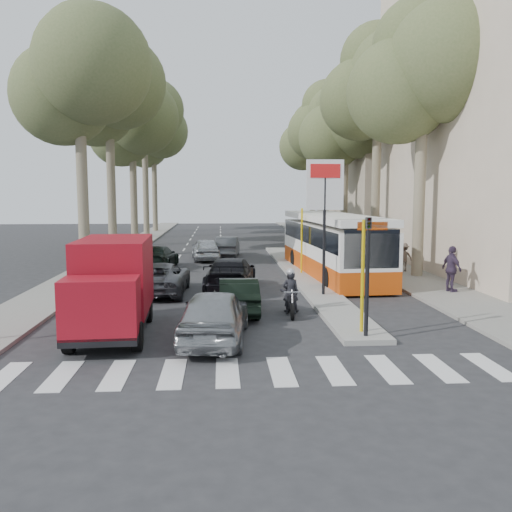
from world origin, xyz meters
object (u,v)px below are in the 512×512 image
Objects in this scene: silver_hatchback at (214,315)px; red_truck at (113,285)px; city_bus at (332,243)px; motorcycle at (290,293)px; dark_hatchback at (238,295)px.

red_truck is (-3.08, 1.10, 0.74)m from silver_hatchback.
city_bus is (5.93, 12.16, 0.92)m from silver_hatchback.
red_truck is 6.21m from motorcycle.
silver_hatchback is 1.17× the size of dark_hatchback.
silver_hatchback is 0.37× the size of city_bus.
silver_hatchback reaches higher than dark_hatchback.
silver_hatchback is 4.30m from motorcycle.
motorcycle reaches higher than silver_hatchback.
dark_hatchback is 9.95m from city_bus.
red_truck is at bearing -132.80° from city_bus.
silver_hatchback is 3.77m from dark_hatchback.
red_truck is at bearing 33.15° from dark_hatchback.
silver_hatchback is 13.56m from city_bus.
red_truck is at bearing -156.03° from motorcycle.
dark_hatchback is 0.71× the size of red_truck.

